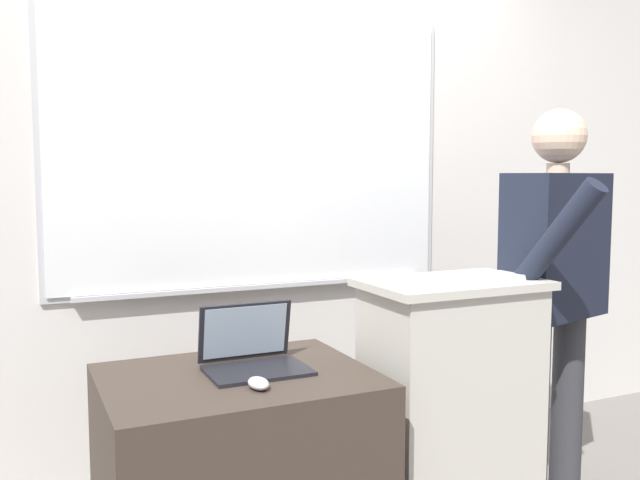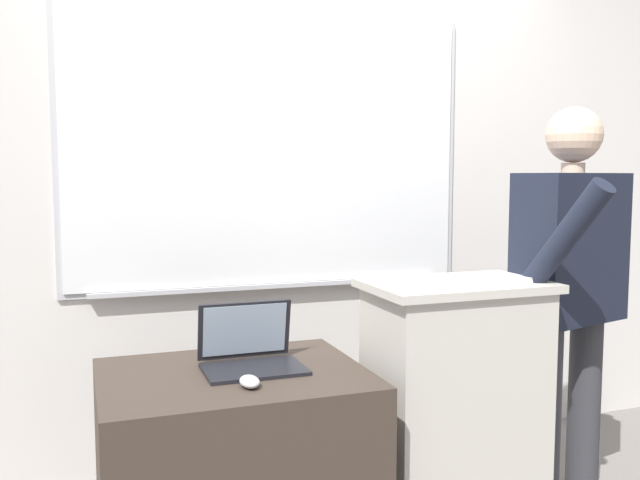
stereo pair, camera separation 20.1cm
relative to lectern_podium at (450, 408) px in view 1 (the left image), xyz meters
The scene contains 7 objects.
back_wall 1.33m from the lectern_podium, 107.50° to the left, with size 6.40×0.17×2.73m.
lectern_podium is the anchor object (origin of this frame).
side_desk 0.82m from the lectern_podium, behind, with size 0.87×0.68×0.71m.
person_presenter 0.71m from the lectern_podium, ahead, with size 0.64×0.61×1.62m.
laptop 0.80m from the lectern_podium, behind, with size 0.33×0.27×0.21m.
wireless_keyboard 0.50m from the lectern_podium, 64.42° to the right, with size 0.42×0.14×0.02m.
computer_mouse_by_laptop 0.84m from the lectern_podium, behind, with size 0.06×0.10×0.03m.
Camera 1 is at (-1.17, -1.67, 1.35)m, focal length 38.00 mm.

